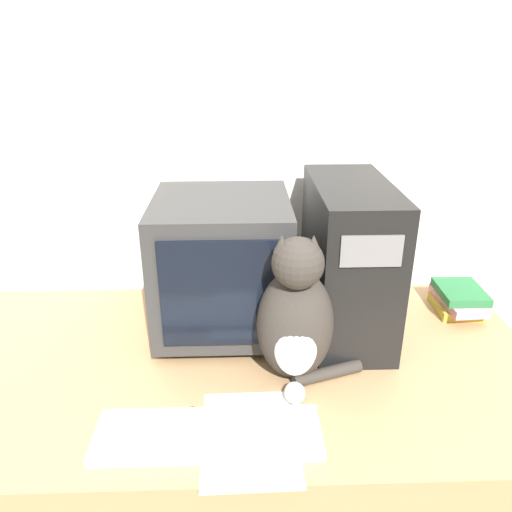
{
  "coord_description": "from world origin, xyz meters",
  "views": [
    {
      "loc": [
        0.01,
        -0.72,
        1.56
      ],
      "look_at": [
        0.05,
        0.48,
        1.04
      ],
      "focal_mm": 35.0,
      "sensor_mm": 36.0,
      "label": 1
    }
  ],
  "objects": [
    {
      "name": "wall_back",
      "position": [
        0.0,
        0.92,
        1.25
      ],
      "size": [
        7.0,
        0.05,
        2.5
      ],
      "color": "silver",
      "rests_on": "ground_plane"
    },
    {
      "name": "desk",
      "position": [
        0.0,
        0.43,
        0.38
      ],
      "size": [
        1.66,
        0.86,
        0.75
      ],
      "color": "tan",
      "rests_on": "ground_plane"
    },
    {
      "name": "crt_monitor",
      "position": [
        -0.04,
        0.6,
        0.96
      ],
      "size": [
        0.38,
        0.4,
        0.4
      ],
      "color": "#333333",
      "rests_on": "desk"
    },
    {
      "name": "computer_tower",
      "position": [
        0.32,
        0.6,
        0.98
      ],
      "size": [
        0.21,
        0.47,
        0.45
      ],
      "color": "black",
      "rests_on": "desk"
    },
    {
      "name": "keyboard",
      "position": [
        -0.07,
        0.14,
        0.76
      ],
      "size": [
        0.5,
        0.16,
        0.02
      ],
      "color": "silver",
      "rests_on": "desk"
    },
    {
      "name": "cat",
      "position": [
        0.15,
        0.35,
        0.93
      ],
      "size": [
        0.28,
        0.23,
        0.4
      ],
      "rotation": [
        0.0,
        0.0,
        -0.07
      ],
      "color": "#38332D",
      "rests_on": "desk"
    },
    {
      "name": "book_stack",
      "position": [
        0.71,
        0.67,
        0.79
      ],
      "size": [
        0.14,
        0.21,
        0.08
      ],
      "color": "gold",
      "rests_on": "desk"
    },
    {
      "name": "pen",
      "position": [
        -0.17,
        0.21,
        0.76
      ],
      "size": [
        0.13,
        0.05,
        0.01
      ],
      "color": "maroon",
      "rests_on": "desk"
    },
    {
      "name": "paper_sheet",
      "position": [
        0.02,
        0.13,
        0.75
      ],
      "size": [
        0.22,
        0.3,
        0.0
      ],
      "color": "white",
      "rests_on": "desk"
    }
  ]
}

